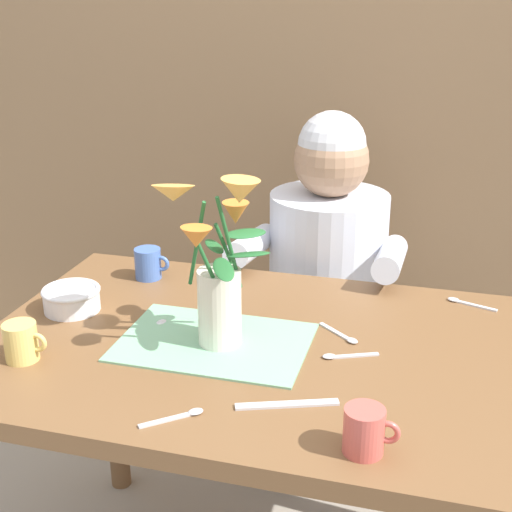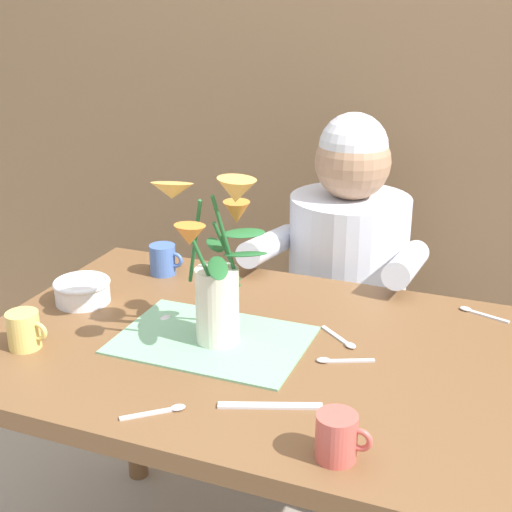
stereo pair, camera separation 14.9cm
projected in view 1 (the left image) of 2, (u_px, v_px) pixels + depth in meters
wood_panel_backdrop at (347, 52)px, 2.27m from camera, size 4.00×0.10×2.50m
dining_table at (261, 384)px, 1.54m from camera, size 1.20×0.80×0.74m
seated_person at (326, 304)px, 2.12m from camera, size 0.45×0.47×1.14m
striped_placemat at (214, 342)px, 1.51m from camera, size 0.40×0.28×0.00m
flower_vase at (218, 269)px, 1.45m from camera, size 0.24×0.24×0.37m
ceramic_bowl at (72, 298)px, 1.66m from camera, size 0.14×0.14×0.06m
dinner_knife at (287, 404)px, 1.29m from camera, size 0.18×0.08×0.00m
tea_cup at (365, 431)px, 1.15m from camera, size 0.09×0.07×0.08m
ceramic_mug at (22, 342)px, 1.43m from camera, size 0.09×0.07×0.08m
coffee_cup at (149, 263)px, 1.83m from camera, size 0.09×0.07×0.08m
spoon_0 at (341, 356)px, 1.46m from camera, size 0.12×0.06×0.01m
spoon_1 at (464, 302)px, 1.70m from camera, size 0.12×0.05×0.01m
spoon_2 at (182, 415)px, 1.26m from camera, size 0.10×0.09×0.01m
spoon_3 at (344, 336)px, 1.54m from camera, size 0.10×0.09×0.01m
spoon_4 at (155, 327)px, 1.58m from camera, size 0.04×0.12×0.01m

